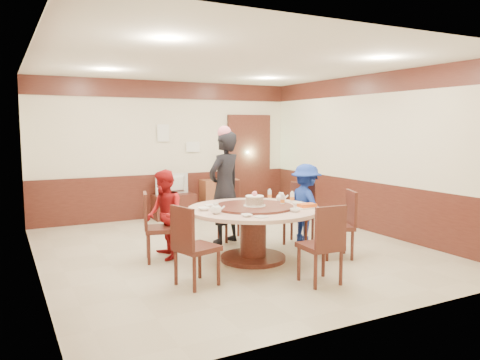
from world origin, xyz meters
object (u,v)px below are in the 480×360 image
person_blue (306,204)px  thermos (221,170)px  birthday_cake (255,201)px  shrimp_platter (307,206)px  person_standing (225,188)px  television (174,184)px  person_red (164,215)px  side_cabinet (219,197)px  banquet_table (253,223)px  tv_stand (174,206)px

person_blue → thermos: bearing=-3.0°
birthday_cake → shrimp_platter: 0.73m
person_standing → television: size_ratio=2.48×
person_red → birthday_cake: person_red is taller
side_cabinet → thermos: 0.57m
birthday_cake → thermos: size_ratio=0.82×
television → thermos: size_ratio=1.91×
person_standing → television: 2.32m
person_standing → person_red: 1.27m
shrimp_platter → television: (-0.62, 3.78, -0.07)m
banquet_table → person_red: person_red is taller
tv_stand → television: (0.00, 0.00, 0.46)m
person_standing → tv_stand: bearing=-111.6°
tv_stand → birthday_cake: bearing=-90.3°
shrimp_platter → side_cabinet: bearing=83.6°
shrimp_platter → tv_stand: bearing=99.3°
shrimp_platter → television: 3.83m
banquet_table → thermos: 3.63m
banquet_table → birthday_cake: (0.01, -0.03, 0.32)m
banquet_table → television: bearing=89.5°
person_blue → television: 3.20m
banquet_table → shrimp_platter: size_ratio=6.13×
person_red → birthday_cake: (1.09, -0.67, 0.21)m
person_blue → birthday_cake: person_blue is taller
banquet_table → side_cabinet: bearing=72.6°
person_standing → tv_stand: person_standing is taller
tv_stand → television: size_ratio=1.17×
person_red → side_cabinet: (2.16, 2.78, -0.26)m
birthday_cake → tv_stand: 3.48m
banquet_table → birthday_cake: birthday_cake is taller
tv_stand → person_standing: bearing=-88.7°
birthday_cake → side_cabinet: 3.65m
person_red → birthday_cake: size_ratio=4.07×
person_red → thermos: (2.20, 2.78, 0.30)m
person_red → shrimp_platter: 2.02m
person_blue → shrimp_platter: 0.99m
banquet_table → person_red: bearing=149.2°
television → side_cabinet: television is taller
person_red → television: person_red is taller
birthday_cake → side_cabinet: size_ratio=0.39×
banquet_table → shrimp_platter: 0.79m
shrimp_platter → thermos: thermos is taller
person_standing → shrimp_platter: person_standing is taller
birthday_cake → tv_stand: bearing=89.7°
person_standing → person_blue: size_ratio=1.40×
tv_stand → side_cabinet: 1.05m
birthday_cake → side_cabinet: (1.06, 3.46, -0.48)m
tv_stand → thermos: 1.29m
person_blue → person_red: bearing=79.8°
person_red → thermos: person_red is taller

